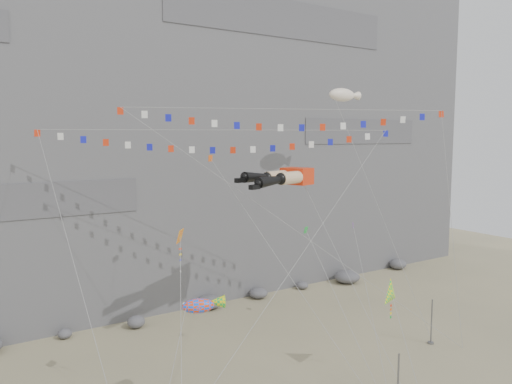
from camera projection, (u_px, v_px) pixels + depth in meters
ground at (317, 375)px, 36.46m from camera, size 120.00×120.00×0.00m
cliff at (149, 73)px, 60.41m from camera, size 80.00×28.00×50.00m
talus_boulders at (209, 303)px, 50.57m from camera, size 60.00×3.00×1.20m
anchor_pole_right at (432, 322)px, 41.74m from camera, size 0.12×0.12×3.86m
legs_kite at (282, 178)px, 40.69m from camera, size 8.11×15.92×20.16m
flag_banner_upper at (223, 130)px, 41.26m from camera, size 26.81×20.24×26.46m
flag_banner_lower at (292, 109)px, 39.55m from camera, size 24.50×13.24×24.12m
harlequin_kite at (180, 237)px, 31.01m from camera, size 3.90×7.24×13.07m
fish_windsock at (198, 306)px, 29.89m from camera, size 5.89×3.76×8.69m
delta_kite at (392, 294)px, 35.37m from camera, size 4.34×6.68×9.17m
blimp_windsock at (342, 95)px, 50.02m from camera, size 4.25×12.95×24.68m
small_kite_a at (214, 163)px, 39.58m from camera, size 4.70×15.55×21.96m
small_kite_b at (354, 228)px, 44.04m from camera, size 7.49×11.46×15.96m
small_kite_c at (307, 233)px, 36.95m from camera, size 1.43×10.40×14.30m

